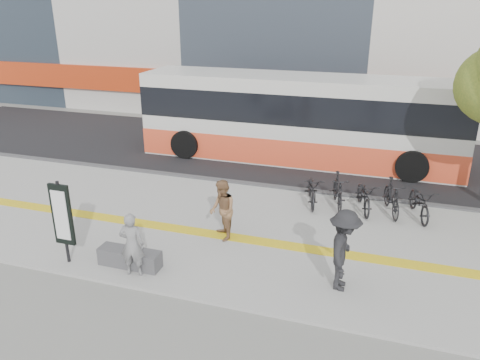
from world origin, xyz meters
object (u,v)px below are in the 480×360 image
(signboard, at_px, (62,216))
(bench, at_px, (130,258))
(bus, at_px, (298,121))
(pedestrian_tan, at_px, (222,210))
(pedestrian_dark, at_px, (344,250))
(seated_woman, at_px, (132,244))

(signboard, bearing_deg, bench, 10.81)
(signboard, distance_m, bus, 10.74)
(pedestrian_tan, bearing_deg, pedestrian_dark, 34.06)
(pedestrian_tan, distance_m, pedestrian_dark, 3.69)
(bench, relative_size, seated_woman, 0.99)
(bus, bearing_deg, signboard, -111.32)
(seated_woman, height_order, pedestrian_tan, pedestrian_tan)
(bus, xyz_separation_m, pedestrian_tan, (-0.59, -7.63, -0.74))
(bus, relative_size, seated_woman, 7.97)
(bench, distance_m, bus, 10.06)
(bus, height_order, pedestrian_dark, bus)
(seated_woman, bearing_deg, bus, -112.73)
(signboard, height_order, pedestrian_tan, signboard)
(pedestrian_tan, bearing_deg, bus, 142.06)
(seated_woman, distance_m, pedestrian_dark, 4.94)
(bus, bearing_deg, bench, -103.36)
(bench, height_order, signboard, signboard)
(bus, distance_m, pedestrian_tan, 7.69)
(signboard, height_order, seated_woman, signboard)
(bus, distance_m, seated_woman, 10.23)
(bench, xyz_separation_m, bus, (2.30, 9.70, 1.37))
(seated_woman, bearing_deg, pedestrian_tan, -132.49)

